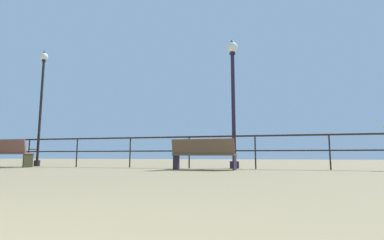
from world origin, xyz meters
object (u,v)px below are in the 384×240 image
Objects in this scene: bench_near_left at (204,153)px; lamppost_left at (41,97)px; bench_far_left at (7,152)px; lamppost_center at (233,91)px.

bench_near_left is 0.40× the size of lamppost_left.
lamppost_center is (7.61, 1.07, 1.93)m from bench_far_left.
lamppost_left is at bearing 75.77° from bench_far_left.
lamppost_center is at bearing 8.00° from bench_far_left.
lamppost_left reaches higher than bench_near_left.
lamppost_left is 1.08× the size of lamppost_center.
bench_far_left is 6.86m from bench_near_left.
lamppost_left is (-6.59, 1.07, 2.16)m from bench_near_left.
bench_near_left is 0.43× the size of lamppost_center.
lamppost_left reaches higher than lamppost_center.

